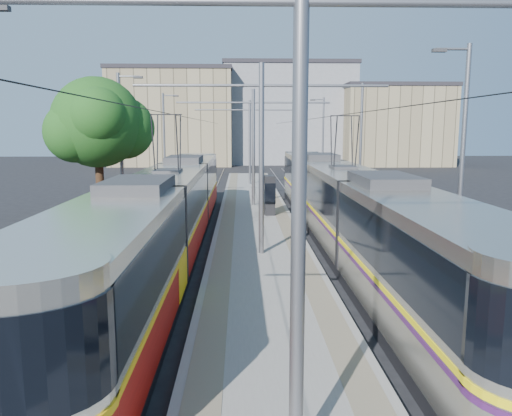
{
  "coord_description": "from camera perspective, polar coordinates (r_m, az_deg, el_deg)",
  "views": [
    {
      "loc": [
        -0.75,
        -10.39,
        4.98
      ],
      "look_at": [
        -0.12,
        10.7,
        1.6
      ],
      "focal_mm": 35.0,
      "sensor_mm": 36.0,
      "label": 1
    }
  ],
  "objects": [
    {
      "name": "platform",
      "position": [
        27.83,
        -0.14,
        -0.9
      ],
      "size": [
        4.0,
        50.0,
        0.3
      ],
      "primitive_type": "cube",
      "color": "gray",
      "rests_on": "ground"
    },
    {
      "name": "tactile_strip_right",
      "position": [
        27.88,
        2.84,
        -0.57
      ],
      "size": [
        0.7,
        50.0,
        0.01
      ],
      "primitive_type": "cube",
      "color": "gray",
      "rests_on": "platform"
    },
    {
      "name": "ground",
      "position": [
        11.55,
        2.27,
        -16.45
      ],
      "size": [
        160.0,
        160.0,
        0.0
      ],
      "primitive_type": "plane",
      "color": "black",
      "rests_on": "ground"
    },
    {
      "name": "building_centre",
      "position": [
        74.73,
        3.54,
        10.64
      ],
      "size": [
        18.36,
        14.28,
        14.01
      ],
      "color": "gray",
      "rests_on": "ground"
    },
    {
      "name": "tram_right",
      "position": [
        21.79,
        9.82,
        0.72
      ],
      "size": [
        2.43,
        31.28,
        5.5
      ],
      "color": "black",
      "rests_on": "ground"
    },
    {
      "name": "building_right",
      "position": [
        71.47,
        15.37,
        9.11
      ],
      "size": [
        14.28,
        10.2,
        10.77
      ],
      "color": "gray",
      "rests_on": "ground"
    },
    {
      "name": "tram_left",
      "position": [
        19.92,
        -9.91,
        -0.49
      ],
      "size": [
        2.43,
        28.71,
        5.5
      ],
      "color": "black",
      "rests_on": "ground"
    },
    {
      "name": "catenary",
      "position": [
        24.56,
        0.04,
        8.03
      ],
      "size": [
        9.2,
        70.0,
        7.0
      ],
      "color": "slate",
      "rests_on": "platform"
    },
    {
      "name": "tactile_strip_left",
      "position": [
        27.8,
        -3.13,
        -0.6
      ],
      "size": [
        0.7,
        50.0,
        0.01
      ],
      "primitive_type": "cube",
      "color": "gray",
      "rests_on": "platform"
    },
    {
      "name": "tree",
      "position": [
        28.26,
        -16.97,
        9.14
      ],
      "size": [
        5.28,
        4.89,
        7.68
      ],
      "color": "#382314",
      "rests_on": "ground"
    },
    {
      "name": "shelter",
      "position": [
        27.24,
        1.52,
        1.59
      ],
      "size": [
        0.65,
        1.0,
        2.14
      ],
      "rotation": [
        0.0,
        0.0,
        0.06
      ],
      "color": "black",
      "rests_on": "platform"
    },
    {
      "name": "building_left",
      "position": [
        71.02,
        -9.34,
        10.18
      ],
      "size": [
        16.32,
        12.24,
        12.92
      ],
      "color": "gray",
      "rests_on": "ground"
    },
    {
      "name": "street_lamps",
      "position": [
        31.41,
        -0.34,
        7.64
      ],
      "size": [
        15.18,
        38.22,
        8.0
      ],
      "color": "slate",
      "rests_on": "ground"
    },
    {
      "name": "rails",
      "position": [
        27.85,
        -0.14,
        -1.17
      ],
      "size": [
        8.71,
        70.0,
        0.03
      ],
      "color": "gray",
      "rests_on": "ground"
    }
  ]
}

